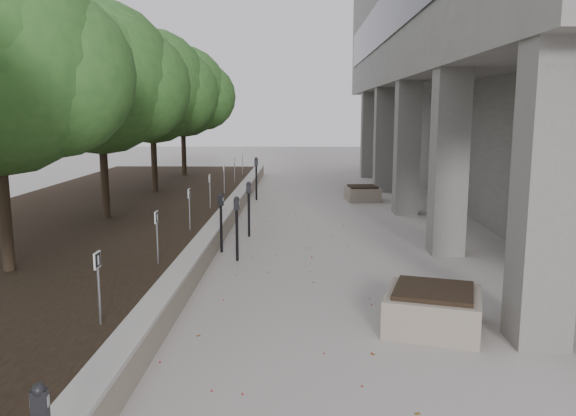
# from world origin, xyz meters

# --- Properties ---
(ground) EXTENTS (90.00, 90.00, 0.00)m
(ground) POSITION_xyz_m (0.00, 0.00, 0.00)
(ground) COLOR #A6A098
(ground) RESTS_ON ground
(retaining_wall) EXTENTS (0.39, 26.00, 0.50)m
(retaining_wall) POSITION_xyz_m (-1.82, 9.00, 0.25)
(retaining_wall) COLOR gray
(retaining_wall) RESTS_ON ground
(planting_bed) EXTENTS (7.00, 26.00, 0.40)m
(planting_bed) POSITION_xyz_m (-5.50, 9.00, 0.20)
(planting_bed) COLOR black
(planting_bed) RESTS_ON ground
(crabapple_tree_3) EXTENTS (4.60, 4.00, 5.44)m
(crabapple_tree_3) POSITION_xyz_m (-4.80, 8.00, 3.12)
(crabapple_tree_3) COLOR #2B5C23
(crabapple_tree_3) RESTS_ON planting_bed
(crabapple_tree_4) EXTENTS (4.60, 4.00, 5.44)m
(crabapple_tree_4) POSITION_xyz_m (-4.80, 13.00, 3.12)
(crabapple_tree_4) COLOR #2B5C23
(crabapple_tree_4) RESTS_ON planting_bed
(crabapple_tree_5) EXTENTS (4.60, 4.00, 5.44)m
(crabapple_tree_5) POSITION_xyz_m (-4.80, 18.00, 3.12)
(crabapple_tree_5) COLOR #2B5C23
(crabapple_tree_5) RESTS_ON planting_bed
(parking_sign_2) EXTENTS (0.04, 0.22, 0.96)m
(parking_sign_2) POSITION_xyz_m (-2.35, 0.50, 0.88)
(parking_sign_2) COLOR black
(parking_sign_2) RESTS_ON planting_bed
(parking_sign_3) EXTENTS (0.04, 0.22, 0.96)m
(parking_sign_3) POSITION_xyz_m (-2.35, 3.50, 0.88)
(parking_sign_3) COLOR black
(parking_sign_3) RESTS_ON planting_bed
(parking_sign_4) EXTENTS (0.04, 0.22, 0.96)m
(parking_sign_4) POSITION_xyz_m (-2.35, 6.50, 0.88)
(parking_sign_4) COLOR black
(parking_sign_4) RESTS_ON planting_bed
(parking_sign_5) EXTENTS (0.04, 0.22, 0.96)m
(parking_sign_5) POSITION_xyz_m (-2.35, 9.50, 0.88)
(parking_sign_5) COLOR black
(parking_sign_5) RESTS_ON planting_bed
(parking_sign_6) EXTENTS (0.04, 0.22, 0.96)m
(parking_sign_6) POSITION_xyz_m (-2.35, 12.50, 0.88)
(parking_sign_6) COLOR black
(parking_sign_6) RESTS_ON planting_bed
(parking_sign_7) EXTENTS (0.04, 0.22, 0.96)m
(parking_sign_7) POSITION_xyz_m (-2.35, 15.50, 0.88)
(parking_sign_7) COLOR black
(parking_sign_7) RESTS_ON planting_bed
(parking_sign_8) EXTENTS (0.04, 0.22, 0.96)m
(parking_sign_8) POSITION_xyz_m (-2.35, 18.50, 0.88)
(parking_sign_8) COLOR black
(parking_sign_8) RESTS_ON planting_bed
(parking_meter_2) EXTENTS (0.14, 0.10, 1.37)m
(parking_meter_2) POSITION_xyz_m (-1.12, 5.25, 0.68)
(parking_meter_2) COLOR black
(parking_meter_2) RESTS_ON ground
(parking_meter_3) EXTENTS (0.15, 0.12, 1.33)m
(parking_meter_3) POSITION_xyz_m (-1.55, 5.97, 0.67)
(parking_meter_3) COLOR black
(parking_meter_3) RESTS_ON ground
(parking_meter_4) EXTENTS (0.15, 0.12, 1.39)m
(parking_meter_4) POSITION_xyz_m (-1.09, 7.62, 0.69)
(parking_meter_4) COLOR black
(parking_meter_4) RESTS_ON ground
(parking_meter_5) EXTENTS (0.16, 0.12, 1.52)m
(parking_meter_5) POSITION_xyz_m (-1.37, 13.62, 0.76)
(parking_meter_5) COLOR black
(parking_meter_5) RESTS_ON ground
(planter_front) EXTENTS (1.61, 1.61, 0.61)m
(planter_front) POSITION_xyz_m (2.12, 1.47, 0.30)
(planter_front) COLOR gray
(planter_front) RESTS_ON ground
(planter_back) EXTENTS (1.23, 1.23, 0.53)m
(planter_back) POSITION_xyz_m (2.37, 13.60, 0.26)
(planter_back) COLOR gray
(planter_back) RESTS_ON ground
(berry_scatter) EXTENTS (3.30, 14.10, 0.02)m
(berry_scatter) POSITION_xyz_m (-0.10, 5.00, 0.01)
(berry_scatter) COLOR maroon
(berry_scatter) RESTS_ON ground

